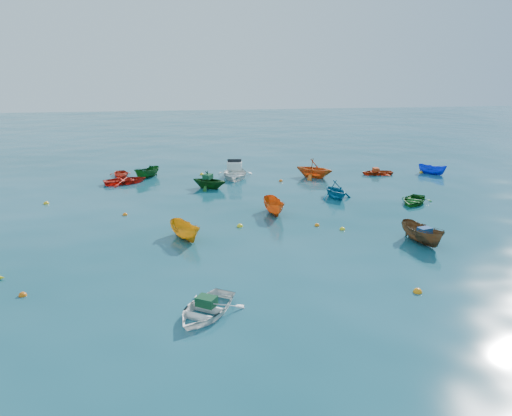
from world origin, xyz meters
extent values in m
plane|color=#0A404A|center=(0.00, 0.00, 0.00)|extent=(160.00, 160.00, 0.00)
imported|color=white|center=(-3.94, -7.50, 0.00)|extent=(3.63, 3.88, 0.66)
imported|color=#55381E|center=(7.69, -1.53, 0.00)|extent=(1.76, 3.13, 1.14)
imported|color=orange|center=(-4.45, 1.07, 0.00)|extent=(2.05, 2.91, 1.05)
imported|color=#145718|center=(10.88, 5.85, 0.00)|extent=(3.39, 3.52, 0.59)
imported|color=#176C92|center=(6.12, 8.05, 0.00)|extent=(2.69, 2.95, 1.33)
imported|color=red|center=(-8.77, 14.98, 0.00)|extent=(3.85, 3.25, 0.68)
imported|color=#CA5413|center=(1.13, 4.93, 0.00)|extent=(1.18, 2.88, 1.10)
imported|color=#0F4312|center=(-2.38, 12.29, 0.00)|extent=(3.50, 3.37, 1.41)
imported|color=#B7340F|center=(12.01, 14.95, 0.00)|extent=(2.77, 2.09, 0.54)
imported|color=#0F2FC6|center=(16.70, 14.33, 0.00)|extent=(2.26, 2.47, 0.95)
imported|color=red|center=(-9.37, 17.82, 0.00)|extent=(2.19, 2.76, 0.51)
imported|color=#DB5814|center=(6.42, 14.66, 0.00)|extent=(4.18, 4.12, 1.66)
imported|color=#114C19|center=(-7.16, 16.70, 0.00)|extent=(2.50, 2.61, 1.02)
imported|color=white|center=(-0.05, 15.66, 0.00)|extent=(3.51, 4.49, 1.45)
cube|color=#114526|center=(-3.88, -7.41, 0.50)|extent=(0.89, 0.84, 0.34)
cube|color=navy|center=(7.73, -1.68, 0.73)|extent=(0.75, 0.63, 0.32)
cube|color=#134E29|center=(-2.47, 12.34, 0.89)|extent=(0.86, 0.92, 0.36)
cube|color=red|center=(11.91, 14.95, 0.42)|extent=(0.51, 0.64, 0.29)
sphere|color=orange|center=(-11.11, -4.76, 0.00)|extent=(0.33, 0.33, 0.33)
sphere|color=yellow|center=(-1.31, 2.70, 0.00)|extent=(0.35, 0.35, 0.35)
sphere|color=orange|center=(4.73, -7.01, 0.00)|extent=(0.37, 0.37, 0.37)
sphere|color=yellow|center=(-13.47, 9.62, 0.00)|extent=(0.35, 0.35, 0.35)
sphere|color=orange|center=(-8.04, 6.11, 0.00)|extent=(0.30, 0.30, 0.30)
sphere|color=yellow|center=(4.33, 1.22, 0.00)|extent=(0.31, 0.31, 0.31)
sphere|color=orange|center=(3.11, 2.15, 0.00)|extent=(0.30, 0.30, 0.30)
sphere|color=yellow|center=(-2.67, 17.17, 0.00)|extent=(0.34, 0.34, 0.34)
sphere|color=#FF600D|center=(3.41, 13.67, 0.00)|extent=(0.32, 0.32, 0.32)
sphere|color=yellow|center=(16.06, 14.97, 0.00)|extent=(0.32, 0.32, 0.32)
camera|label=1|loc=(-4.77, -24.32, 8.94)|focal=35.00mm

